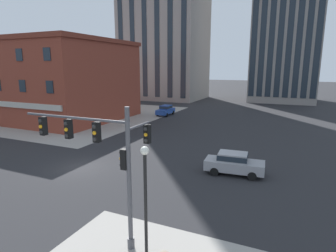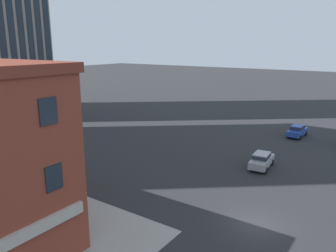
# 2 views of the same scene
# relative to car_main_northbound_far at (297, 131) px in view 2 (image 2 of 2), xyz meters

# --- Properties ---
(ground_plane) EXTENTS (320.00, 320.00, 0.00)m
(ground_plane) POSITION_rel_car_main_northbound_far_xyz_m (-26.70, -3.67, -0.92)
(ground_plane) COLOR #262628
(car_main_northbound_far) EXTENTS (4.50, 2.10, 1.68)m
(car_main_northbound_far) POSITION_rel_car_main_northbound_far_xyz_m (0.00, 0.00, 0.00)
(car_main_northbound_far) COLOR #23479E
(car_main_northbound_far) RESTS_ON ground
(car_cross_westbound) EXTENTS (1.93, 4.42, 1.68)m
(car_cross_westbound) POSITION_rel_car_main_northbound_far_xyz_m (-31.06, 22.19, 0.00)
(car_cross_westbound) COLOR #23479E
(car_cross_westbound) RESTS_ON ground
(car_main_mid) EXTENTS (4.53, 2.17, 1.68)m
(car_main_mid) POSITION_rel_car_main_northbound_far_xyz_m (-15.14, -0.00, 0.00)
(car_main_mid) COLOR #99999E
(car_main_mid) RESTS_ON ground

